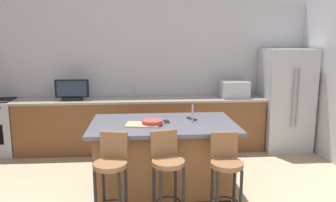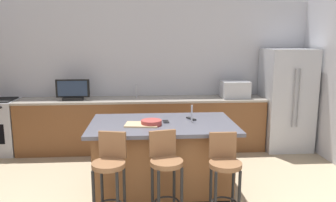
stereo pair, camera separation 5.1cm
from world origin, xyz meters
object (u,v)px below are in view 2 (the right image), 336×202
at_px(bar_stool_right, 224,171).
at_px(fruit_bowl, 151,123).
at_px(cell_phone, 166,122).
at_px(microwave, 235,89).
at_px(kitchen_island, 162,157).
at_px(tv_monitor, 73,91).
at_px(refrigerator, 286,99).
at_px(bar_stool_center, 166,170).
at_px(tv_remote, 191,119).
at_px(bar_stool_left, 110,172).
at_px(cutting_board, 142,125).

distance_m(bar_stool_right, fruit_bowl, 1.07).
bearing_deg(cell_phone, microwave, 47.35).
xyz_separation_m(kitchen_island, cell_phone, (0.05, 0.04, 0.45)).
bearing_deg(fruit_bowl, microwave, 50.05).
distance_m(microwave, tv_monitor, 2.81).
bearing_deg(bar_stool_right, refrigerator, 55.49).
height_order(bar_stool_right, cell_phone, bar_stool_right).
bearing_deg(bar_stool_center, tv_remote, 52.96).
relative_size(tv_monitor, tv_remote, 3.29).
bearing_deg(refrigerator, bar_stool_right, -124.92).
xyz_separation_m(microwave, tv_monitor, (-2.81, -0.05, 0.02)).
relative_size(refrigerator, tv_remote, 10.47).
height_order(refrigerator, fruit_bowl, refrigerator).
bearing_deg(bar_stool_left, fruit_bowl, 68.65).
height_order(kitchen_island, refrigerator, refrigerator).
bearing_deg(microwave, fruit_bowl, -129.95).
bearing_deg(refrigerator, cutting_board, -145.54).
bearing_deg(cutting_board, tv_remote, 21.83).
relative_size(kitchen_island, microwave, 3.73).
xyz_separation_m(refrigerator, tv_remote, (-1.91, -1.50, 0.04)).
distance_m(refrigerator, bar_stool_left, 3.77).
bearing_deg(tv_remote, microwave, 30.86).
height_order(cell_phone, tv_remote, tv_remote).
bearing_deg(cell_phone, cutting_board, -157.92).
relative_size(bar_stool_center, tv_remote, 5.86).
relative_size(bar_stool_right, fruit_bowl, 3.88).
xyz_separation_m(tv_monitor, bar_stool_left, (0.84, -2.43, -0.48)).
height_order(tv_monitor, bar_stool_center, tv_monitor).
bearing_deg(cutting_board, bar_stool_right, -37.82).
xyz_separation_m(refrigerator, cell_phone, (-2.25, -1.60, 0.03)).
height_order(microwave, fruit_bowl, microwave).
height_order(bar_stool_left, bar_stool_center, bar_stool_left).
xyz_separation_m(microwave, cutting_board, (-1.64, -1.82, -0.14)).
bearing_deg(tv_monitor, kitchen_island, -49.38).
relative_size(bar_stool_left, tv_remote, 5.90).
height_order(refrigerator, bar_stool_right, refrigerator).
relative_size(microwave, cell_phone, 3.20).
bearing_deg(kitchen_island, bar_stool_center, -90.60).
distance_m(kitchen_island, microwave, 2.28).
bearing_deg(cell_phone, tv_monitor, 128.23).
bearing_deg(microwave, tv_monitor, -178.94).
bearing_deg(cutting_board, tv_monitor, 123.50).
relative_size(kitchen_island, tv_monitor, 3.21).
relative_size(tv_monitor, bar_stool_center, 0.56).
bearing_deg(tv_monitor, cell_phone, -47.76).
bearing_deg(tv_monitor, bar_stool_center, -59.47).
bearing_deg(tv_monitor, fruit_bowl, -53.90).
distance_m(kitchen_island, cell_phone, 0.46).
height_order(bar_stool_left, tv_remote, bar_stool_left).
distance_m(kitchen_island, bar_stool_left, 0.97).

